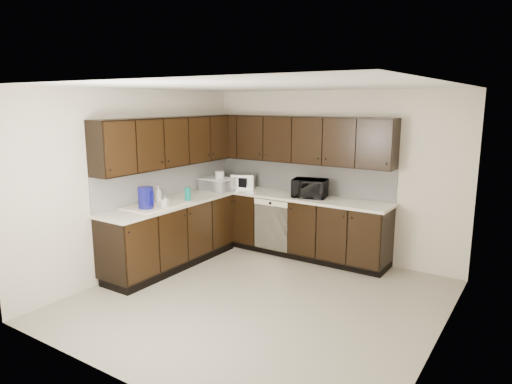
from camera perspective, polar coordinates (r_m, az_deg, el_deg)
floor at (r=5.62m, az=0.39°, el=-13.31°), size 4.00×4.00×0.00m
ceiling at (r=5.11m, az=0.43°, el=13.07°), size 4.00×4.00×0.00m
wall_back at (r=6.97m, az=9.38°, el=2.14°), size 4.00×0.02×2.50m
wall_left at (r=6.51m, az=-14.54°, el=1.29°), size 0.02×4.00×2.50m
wall_right at (r=4.50m, az=22.38°, el=-3.63°), size 0.02×4.00×2.50m
wall_front at (r=3.76m, az=-16.45°, el=-6.07°), size 4.00×0.02×2.50m
lower_cabinets at (r=6.87m, az=-1.64°, el=-4.99°), size 3.00×2.80×0.90m
countertop at (r=6.75m, az=-1.69°, el=-0.87°), size 3.03×2.83×0.04m
backsplash at (r=6.98m, az=-2.12°, el=1.73°), size 3.00×2.80×0.48m
upper_cabinets at (r=6.75m, az=-1.92°, el=6.44°), size 3.00×2.80×0.70m
dishwasher at (r=6.92m, az=1.87°, el=-3.75°), size 0.58×0.04×0.78m
sink at (r=6.35m, az=-12.52°, el=-2.27°), size 0.54×0.82×0.42m
microwave at (r=6.78m, az=6.73°, el=0.47°), size 0.56×0.44×0.27m
soap_bottle_a at (r=6.18m, az=-11.27°, el=-1.21°), size 0.09×0.10×0.17m
soap_bottle_b at (r=6.47m, az=-12.09°, el=-0.32°), size 0.11×0.12×0.25m
toaster_oven at (r=7.45m, az=-1.58°, el=1.38°), size 0.46×0.41×0.24m
storage_bin at (r=7.31m, az=-4.91°, el=0.96°), size 0.48×0.36×0.19m
blue_pitcher at (r=6.13m, az=-13.63°, el=-0.79°), size 0.25×0.25×0.30m
teal_tumbler at (r=6.58m, az=-8.55°, el=-0.26°), size 0.09×0.09×0.19m
paper_towel_roll at (r=7.26m, az=-4.55°, el=1.40°), size 0.17×0.17×0.31m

